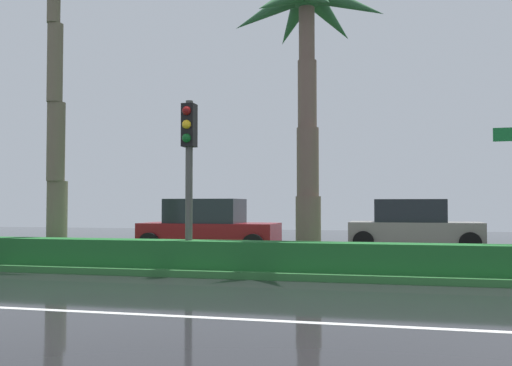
% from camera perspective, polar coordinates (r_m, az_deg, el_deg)
% --- Properties ---
extents(ground_plane, '(90.00, 42.00, 0.10)m').
position_cam_1_polar(ground_plane, '(14.80, 21.01, -8.13)').
color(ground_plane, black).
extents(median_strip, '(85.50, 4.00, 0.15)m').
position_cam_1_polar(median_strip, '(13.80, 21.52, -8.05)').
color(median_strip, '#2D6B33').
rests_on(median_strip, ground_plane).
extents(median_hedge, '(76.50, 0.70, 0.60)m').
position_cam_1_polar(median_hedge, '(12.39, 22.36, -6.98)').
color(median_hedge, '#1E6028').
rests_on(median_hedge, median_strip).
extents(palm_tree_centre_left, '(3.73, 3.51, 6.85)m').
position_cam_1_polar(palm_tree_centre_left, '(14.09, 4.95, 13.58)').
color(palm_tree_centre_left, brown).
rests_on(palm_tree_centre_left, median_strip).
extents(traffic_signal_median_left, '(0.28, 0.43, 3.70)m').
position_cam_1_polar(traffic_signal_median_left, '(13.07, -6.55, 2.99)').
color(traffic_signal_median_left, '#4C4C47').
rests_on(traffic_signal_median_left, median_strip).
extents(car_in_traffic_leading, '(4.30, 2.02, 1.72)m').
position_cam_1_polar(car_in_traffic_leading, '(18.66, -4.66, -4.30)').
color(car_in_traffic_leading, maroon).
rests_on(car_in_traffic_leading, ground_plane).
extents(car_in_traffic_second, '(4.30, 2.02, 1.72)m').
position_cam_1_polar(car_in_traffic_second, '(20.39, 15.05, -4.05)').
color(car_in_traffic_second, gray).
rests_on(car_in_traffic_second, ground_plane).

